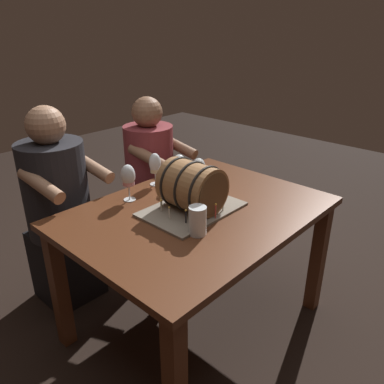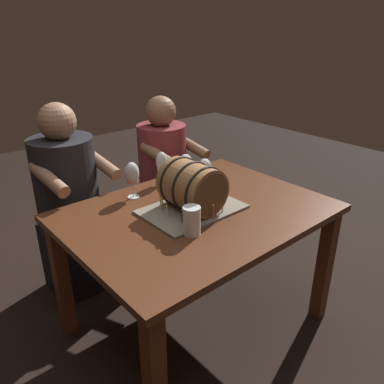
{
  "view_description": "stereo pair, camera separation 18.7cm",
  "coord_description": "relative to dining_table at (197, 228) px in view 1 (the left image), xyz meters",
  "views": [
    {
      "loc": [
        -1.28,
        -1.15,
        1.59
      ],
      "look_at": [
        -0.02,
        0.01,
        0.83
      ],
      "focal_mm": 35.8,
      "sensor_mm": 36.0,
      "label": 1
    },
    {
      "loc": [
        -1.14,
        -1.28,
        1.59
      ],
      "look_at": [
        -0.02,
        0.01,
        0.83
      ],
      "focal_mm": 35.8,
      "sensor_mm": 36.0,
      "label": 2
    }
  ],
  "objects": [
    {
      "name": "wine_glass_white",
      "position": [
        0.08,
        0.4,
        0.23
      ],
      "size": [
        0.07,
        0.07,
        0.19
      ],
      "color": "white",
      "rests_on": "dining_table"
    },
    {
      "name": "barrel_cake",
      "position": [
        -0.02,
        0.01,
        0.22
      ],
      "size": [
        0.49,
        0.34,
        0.26
      ],
      "color": "gray",
      "rests_on": "dining_table"
    },
    {
      "name": "wine_glass_red",
      "position": [
        0.16,
        0.29,
        0.22
      ],
      "size": [
        0.08,
        0.08,
        0.19
      ],
      "color": "white",
      "rests_on": "dining_table"
    },
    {
      "name": "ground_plane",
      "position": [
        0.0,
        0.0,
        -0.62
      ],
      "size": [
        8.0,
        8.0,
        0.0
      ],
      "primitive_type": "plane",
      "color": "black"
    },
    {
      "name": "person_seated_left",
      "position": [
        -0.35,
        0.76,
        -0.05
      ],
      "size": [
        0.43,
        0.51,
        1.2
      ],
      "color": "black",
      "rests_on": "ground"
    },
    {
      "name": "wine_glass_rose",
      "position": [
        -0.16,
        0.34,
        0.24
      ],
      "size": [
        0.08,
        0.08,
        0.2
      ],
      "color": "white",
      "rests_on": "dining_table"
    },
    {
      "name": "wine_glass_empty",
      "position": [
        0.23,
        0.2,
        0.22
      ],
      "size": [
        0.07,
        0.07,
        0.17
      ],
      "color": "white",
      "rests_on": "dining_table"
    },
    {
      "name": "beer_pint",
      "position": [
        -0.18,
        -0.16,
        0.17
      ],
      "size": [
        0.08,
        0.08,
        0.13
      ],
      "color": "white",
      "rests_on": "dining_table"
    },
    {
      "name": "dining_table",
      "position": [
        0.0,
        0.0,
        0.0
      ],
      "size": [
        1.28,
        0.95,
        0.73
      ],
      "color": "#562D19",
      "rests_on": "ground"
    },
    {
      "name": "person_seated_right",
      "position": [
        0.35,
        0.76,
        -0.09
      ],
      "size": [
        0.4,
        0.49,
        1.15
      ],
      "color": "#4C1B1E",
      "rests_on": "ground"
    }
  ]
}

